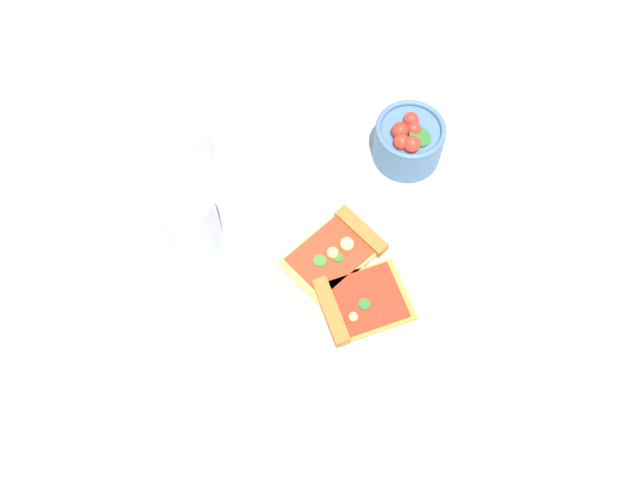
# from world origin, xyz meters

# --- Properties ---
(ground_plane) EXTENTS (2.40, 2.40, 0.00)m
(ground_plane) POSITION_xyz_m (0.00, 0.00, 0.00)
(ground_plane) COLOR #B2B7BC
(ground_plane) RESTS_ON ground
(plate) EXTENTS (0.23, 0.23, 0.01)m
(plate) POSITION_xyz_m (0.01, -0.05, 0.01)
(plate) COLOR silver
(plate) RESTS_ON ground_plane
(pizza_slice_near) EXTENTS (0.14, 0.15, 0.03)m
(pizza_slice_near) POSITION_xyz_m (-0.02, -0.02, 0.02)
(pizza_slice_near) COLOR #E5B256
(pizza_slice_near) RESTS_ON plate
(pizza_slice_far) EXTENTS (0.15, 0.14, 0.02)m
(pizza_slice_far) POSITION_xyz_m (0.02, -0.09, 0.02)
(pizza_slice_far) COLOR gold
(pizza_slice_far) RESTS_ON plate
(salad_bowl) EXTENTS (0.10, 0.10, 0.09)m
(salad_bowl) POSITION_xyz_m (0.03, 0.17, 0.04)
(salad_bowl) COLOR #4C7299
(salad_bowl) RESTS_ON ground_plane
(soda_glass) EXTENTS (0.08, 0.08, 0.13)m
(soda_glass) POSITION_xyz_m (-0.22, -0.06, 0.06)
(soda_glass) COLOR silver
(soda_glass) RESTS_ON ground_plane
(paper_napkin) EXTENTS (0.13, 0.13, 0.00)m
(paper_napkin) POSITION_xyz_m (0.19, -0.22, 0.00)
(paper_napkin) COLOR white
(paper_napkin) RESTS_ON ground_plane
(pepper_shaker) EXTENTS (0.03, 0.03, 0.08)m
(pepper_shaker) POSITION_xyz_m (-0.26, 0.07, 0.04)
(pepper_shaker) COLOR silver
(pepper_shaker) RESTS_ON ground_plane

